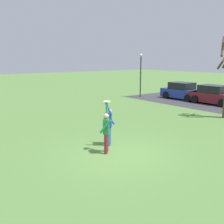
# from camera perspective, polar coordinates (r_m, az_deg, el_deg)

# --- Properties ---
(ground_plane) EXTENTS (120.00, 120.00, 0.00)m
(ground_plane) POSITION_cam_1_polar(r_m,az_deg,el_deg) (10.59, 0.86, -9.18)
(ground_plane) COLOR #567F3D
(person_catcher) EXTENTS (0.55, 0.56, 2.08)m
(person_catcher) POSITION_cam_1_polar(r_m,az_deg,el_deg) (10.37, -1.30, -3.92)
(person_catcher) COLOR maroon
(person_catcher) RESTS_ON ground_plane
(person_defender) EXTENTS (0.65, 0.66, 2.05)m
(person_defender) POSITION_cam_1_polar(r_m,az_deg,el_deg) (11.30, -0.66, -2.62)
(person_defender) COLOR #3366B7
(person_defender) RESTS_ON ground_plane
(frisbee_disc) EXTENTS (0.27, 0.27, 0.02)m
(frisbee_disc) POSITION_cam_1_polar(r_m,az_deg,el_deg) (10.35, -1.17, 2.34)
(frisbee_disc) COLOR white
(frisbee_disc) RESTS_ON person_catcher
(parked_car_blue) EXTENTS (4.11, 2.06, 1.59)m
(parked_car_blue) POSITION_cam_1_polar(r_m,az_deg,el_deg) (25.45, 15.39, 4.43)
(parked_car_blue) COLOR #233893
(parked_car_blue) RESTS_ON ground_plane
(parked_car_maroon) EXTENTS (4.11, 2.06, 1.59)m
(parked_car_maroon) POSITION_cam_1_polar(r_m,az_deg,el_deg) (23.55, 21.71, 3.45)
(parked_car_maroon) COLOR maroon
(parked_car_maroon) RESTS_ON ground_plane
(lamppost_by_lot) EXTENTS (0.28, 0.28, 4.26)m
(lamppost_by_lot) POSITION_cam_1_polar(r_m,az_deg,el_deg) (25.85, 6.40, 9.02)
(lamppost_by_lot) COLOR #2D2D33
(lamppost_by_lot) RESTS_ON ground_plane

